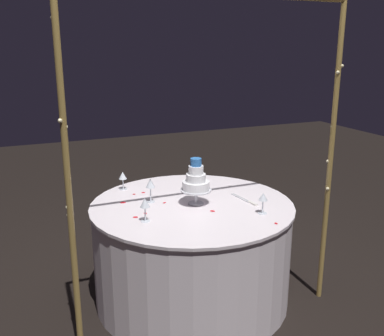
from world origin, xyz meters
The scene contains 20 objects.
ground_plane centered at (0.00, 0.00, 0.00)m, with size 12.00×12.00×0.00m, color black.
decorative_arch centered at (0.00, 0.37, 1.37)m, with size 1.83×0.06×2.12m.
main_table centered at (0.00, 0.00, 0.37)m, with size 1.44×1.44×0.74m.
tiered_cake centered at (-0.02, 0.02, 0.91)m, with size 0.22×0.22×0.33m.
wine_glass_0 centered at (0.37, -0.51, 0.84)m, with size 0.06×0.06×0.14m.
wine_glass_1 centered at (-0.36, 0.36, 0.85)m, with size 0.06×0.06×0.14m.
wine_glass_2 centered at (0.40, 0.18, 0.86)m, with size 0.06×0.06×0.16m.
wine_glass_3 centered at (0.26, -0.15, 0.87)m, with size 0.06×0.06×0.17m.
cake_knife centered at (-0.38, 0.10, 0.74)m, with size 0.06×0.30×0.01m.
rose_petal_0 centered at (0.45, -0.21, 0.74)m, with size 0.04×0.03×0.00m, color red.
rose_petal_1 centered at (0.25, -0.36, 0.74)m, with size 0.03×0.02×0.00m, color red.
rose_petal_2 centered at (-0.27, -0.38, 0.74)m, with size 0.03×0.02×0.00m, color red.
rose_petal_3 centered at (0.32, -0.35, 0.74)m, with size 0.02×0.02×0.00m, color red.
rose_petal_4 centered at (-0.34, 0.54, 0.74)m, with size 0.03×0.02×0.00m, color red.
rose_petal_5 centered at (-0.19, -0.40, 0.74)m, with size 0.03×0.02×0.00m, color red.
rose_petal_6 centered at (-0.05, -0.27, 0.74)m, with size 0.04×0.03×0.00m, color red.
rose_petal_7 centered at (-0.07, 0.19, 0.74)m, with size 0.04×0.02×0.00m, color red.
rose_petal_8 centered at (0.36, 0.05, 0.74)m, with size 0.03×0.02×0.00m, color red.
rose_petal_9 centered at (0.44, 0.09, 0.74)m, with size 0.03×0.02×0.00m, color red.
rose_petal_10 centered at (0.18, -0.09, 0.74)m, with size 0.03×0.02×0.00m, color red.
Camera 1 is at (1.16, 2.72, 1.83)m, focal length 41.51 mm.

